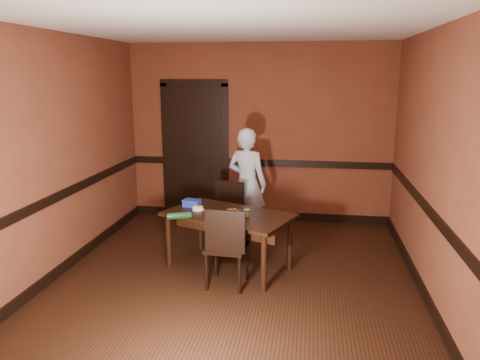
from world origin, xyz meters
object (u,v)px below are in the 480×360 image
(chair_near, at_px, (227,246))
(sauce_jar, at_px, (247,213))
(dining_table, at_px, (229,241))
(food_tub, at_px, (192,203))
(chair_far, at_px, (231,217))
(cheese_saucer, at_px, (198,208))
(person, at_px, (247,184))
(sandwich_plate, at_px, (232,213))

(chair_near, bearing_deg, sauce_jar, -109.51)
(dining_table, bearing_deg, food_tub, 178.87)
(dining_table, distance_m, chair_far, 0.62)
(dining_table, relative_size, chair_near, 1.59)
(cheese_saucer, bearing_deg, person, 66.66)
(chair_far, distance_m, person, 0.62)
(dining_table, relative_size, person, 0.93)
(chair_far, bearing_deg, sandwich_plate, -65.95)
(sandwich_plate, height_order, food_tub, food_tub)
(chair_near, height_order, person, person)
(dining_table, bearing_deg, cheese_saucer, -170.86)
(cheese_saucer, bearing_deg, dining_table, -12.81)
(food_tub, bearing_deg, cheese_saucer, -38.43)
(food_tub, bearing_deg, sauce_jar, -12.12)
(dining_table, xyz_separation_m, chair_far, (-0.08, 0.61, 0.10))
(person, height_order, cheese_saucer, person)
(dining_table, bearing_deg, sauce_jar, 0.56)
(cheese_saucer, bearing_deg, food_tub, 131.14)
(sauce_jar, relative_size, cheese_saucer, 0.58)
(chair_near, distance_m, person, 1.59)
(dining_table, distance_m, sauce_jar, 0.45)
(sandwich_plate, xyz_separation_m, sauce_jar, (0.18, -0.03, 0.02))
(sandwich_plate, bearing_deg, dining_table, 129.36)
(dining_table, xyz_separation_m, sandwich_plate, (0.05, -0.06, 0.36))
(dining_table, distance_m, food_tub, 0.65)
(chair_far, relative_size, cheese_saucer, 6.12)
(cheese_saucer, bearing_deg, sandwich_plate, -18.66)
(chair_near, relative_size, person, 0.58)
(chair_far, bearing_deg, chair_near, -69.24)
(chair_far, distance_m, sauce_jar, 0.81)
(chair_far, bearing_deg, dining_table, -69.26)
(cheese_saucer, distance_m, food_tub, 0.16)
(dining_table, height_order, chair_far, chair_far)
(dining_table, relative_size, sandwich_plate, 5.04)
(sauce_jar, bearing_deg, sandwich_plate, 170.44)
(chair_near, bearing_deg, person, -85.47)
(person, distance_m, sandwich_plate, 1.17)
(chair_near, distance_m, food_tub, 0.90)
(food_tub, bearing_deg, dining_table, -12.66)
(sandwich_plate, relative_size, food_tub, 1.24)
(person, bearing_deg, dining_table, 104.94)
(dining_table, distance_m, cheese_saucer, 0.53)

